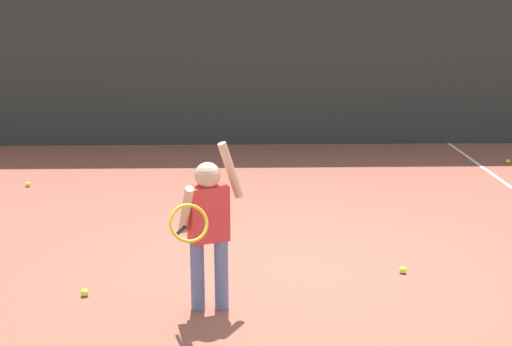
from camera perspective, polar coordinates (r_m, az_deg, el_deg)
The scene contains 9 objects.
ground_plane at distance 6.29m, azimuth 3.67°, elevation -7.91°, with size 20.00×20.00×0.00m, color brown.
back_fence_windscreen at distance 11.12m, azimuth 1.41°, elevation 12.41°, with size 12.93×0.08×3.92m, color #282D2B.
fence_post_1 at distance 11.27m, azimuth -9.63°, elevation 12.63°, with size 0.09×0.09×4.07m, color slate.
fence_post_2 at distance 11.47m, azimuth 12.22°, elevation 12.54°, with size 0.09×0.09×4.07m, color slate.
tennis_player at distance 5.21m, azimuth -4.11°, elevation -4.26°, with size 0.56×0.75×1.35m.
tennis_ball_0 at distance 6.26m, azimuth 12.35°, elevation -8.03°, with size 0.07×0.07×0.07m, color #CCE033.
tennis_ball_1 at distance 10.72m, azimuth 20.57°, elevation 0.95°, with size 0.07×0.07×0.07m, color #CCE033.
tennis_ball_4 at distance 9.30m, azimuth -18.79°, elevation -0.91°, with size 0.07×0.07×0.07m, color #CCE033.
tennis_ball_5 at distance 5.86m, azimuth -14.34°, elevation -9.80°, with size 0.07×0.07×0.07m, color #CCE033.
Camera 1 is at (-0.54, -5.78, 2.43)m, focal length 47.17 mm.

